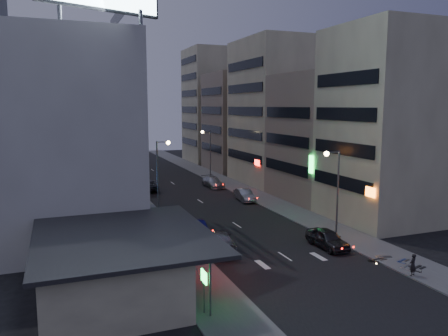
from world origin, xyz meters
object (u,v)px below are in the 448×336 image
parked_car_right_mid (244,195)px  person (413,265)px  scooter_black_b (383,251)px  parked_car_right_near (327,239)px  road_car_silver (218,241)px  road_car_blue (195,226)px  scooter_silver_b (390,249)px  parked_car_left (148,185)px  scooter_blue (405,252)px  parked_car_right_far (213,182)px  scooter_black_a (419,257)px  scooter_silver_a (408,256)px

parked_car_right_mid → person: person is taller
person → scooter_black_b: size_ratio=0.88×
parked_car_right_near → road_car_silver: 9.31m
parked_car_right_near → road_car_blue: bearing=137.9°
person → scooter_silver_b: (1.49, 3.94, -0.23)m
scooter_black_b → parked_car_left: bearing=14.4°
scooter_black_b → scooter_silver_b: size_ratio=0.98×
person → scooter_blue: size_ratio=0.92×
parked_car_right_far → road_car_silver: 28.70m
scooter_silver_b → parked_car_right_near: bearing=60.6°
parked_car_right_far → person: bearing=-88.9°
scooter_silver_b → person: bearing=178.1°
scooter_black_a → scooter_silver_a: (-0.51, 0.59, -0.02)m
scooter_silver_a → scooter_silver_b: 1.98m
person → scooter_black_a: size_ratio=0.78×
scooter_silver_b → parked_car_left: bearing=39.0°
person → scooter_black_a: (1.99, 1.38, -0.17)m
parked_car_right_near → parked_car_left: (-9.28, 30.60, -0.01)m
scooter_black_a → scooter_silver_a: size_ratio=1.03×
road_car_blue → scooter_silver_b: (12.56, -11.96, 0.01)m
parked_car_right_near → parked_car_right_mid: 19.51m
scooter_blue → scooter_black_b: 1.64m
parked_car_right_mid → scooter_silver_a: parked_car_right_mid is taller
road_car_blue → scooter_black_b: (11.71, -12.16, -0.00)m
road_car_blue → parked_car_right_mid: bearing=-129.7°
scooter_blue → scooter_black_a: bearing=157.9°
road_car_blue → scooter_black_a: bearing=134.0°
person → scooter_blue: bearing=-141.2°
scooter_black_a → road_car_silver: bearing=36.8°
parked_car_right_mid → scooter_black_a: size_ratio=2.23×
scooter_silver_b → parked_car_right_far: bearing=23.9°
scooter_silver_a → scooter_black_a: bearing=-159.8°
parked_car_right_near → parked_car_right_far: (0.34, 29.83, -0.03)m
parked_car_right_mid → scooter_silver_b: size_ratio=2.45×
person → road_car_blue: bearing=-71.2°
road_car_blue → scooter_black_b: 16.88m
parked_car_right_far → scooter_black_b: size_ratio=2.95×
parked_car_right_mid → scooter_silver_b: (2.47, -23.24, -0.06)m
scooter_black_a → scooter_silver_a: 0.78m
parked_car_left → road_car_silver: road_car_silver is taller
scooter_black_a → scooter_silver_a: scooter_black_a is taller
parked_car_right_mid → parked_car_right_far: size_ratio=0.85×
parked_car_left → parked_car_right_far: 9.65m
road_car_blue → scooter_silver_b: size_ratio=2.21×
scooter_black_b → person: bearing=165.8°
parked_car_left → scooter_black_b: 36.50m
scooter_black_b → scooter_silver_b: scooter_silver_b is taller
scooter_blue → person: bearing=126.1°
parked_car_right_near → scooter_silver_a: bearing=-60.2°
scooter_silver_b → scooter_silver_a: bearing=-161.7°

